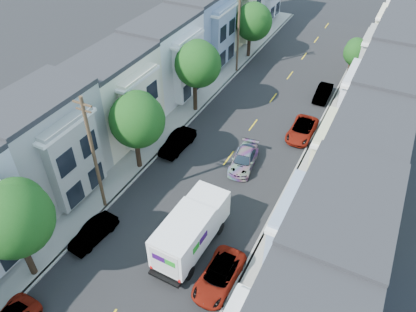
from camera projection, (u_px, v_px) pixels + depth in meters
ground at (158, 253)px, 28.99m from camera, size 160.00×160.00×0.00m
road_slab at (242, 141)px, 39.35m from camera, size 12.00×70.00×0.02m
curb_left at (187, 124)px, 41.44m from camera, size 0.30×70.00×0.15m
curb_right at (302, 158)px, 37.18m from camera, size 0.30×70.00×0.15m
sidewalk_left at (176, 121)px, 41.90m from camera, size 2.60×70.00×0.15m
sidewalk_right at (316, 162)px, 36.72m from camera, size 2.60×70.00×0.15m
centerline at (241, 141)px, 39.36m from camera, size 0.12×70.00×0.01m
townhouse_row_left at (146, 112)px, 43.29m from camera, size 5.00×70.00×8.50m
townhouse_row_right at (359, 176)px, 35.43m from camera, size 5.00×70.00×8.50m
tree_b at (13, 219)px, 24.03m from camera, size 4.70×4.70×7.98m
tree_c at (136, 120)px, 33.02m from camera, size 4.62×4.62×7.45m
tree_d at (197, 64)px, 40.07m from camera, size 4.67×4.67×7.81m
tree_e at (253, 22)px, 50.68m from camera, size 4.70×4.70×7.12m
tree_far_r at (356, 53)px, 45.20m from camera, size 3.00×3.00×5.65m
utility_pole_near at (94, 156)px, 29.34m from camera, size 1.60×0.26×10.00m
utility_pole_far at (238, 31)px, 47.31m from camera, size 1.60×0.26×10.00m
fedex_truck at (191, 229)px, 28.29m from camera, size 2.67×6.94×3.33m
lead_sedan at (244, 160)px, 36.04m from camera, size 2.49×4.77×1.37m
parked_left_c at (94, 233)px, 29.61m from camera, size 1.77×4.03×1.30m
parked_left_d at (178, 142)px, 37.98m from camera, size 1.71×4.45×1.47m
parked_right_b at (219, 276)px, 26.72m from camera, size 2.24×4.80×1.33m
parked_right_c at (302, 130)px, 39.59m from camera, size 2.31×4.95×1.37m
parked_right_d at (323, 93)px, 45.11m from camera, size 1.50×4.07×1.35m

